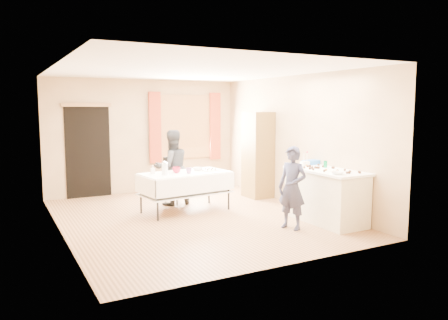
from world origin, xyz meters
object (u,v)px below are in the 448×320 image
chair (176,189)px  woman (172,168)px  counter (325,196)px  party_table (185,188)px  cabinet (258,155)px  girl (292,188)px

chair → woman: size_ratio=0.63×
counter → woman: size_ratio=1.00×
party_table → chair: 0.88m
cabinet → party_table: cabinet is taller
counter → chair: size_ratio=1.60×
party_table → chair: (0.15, 0.85, -0.16)m
party_table → woman: size_ratio=1.16×
party_table → woman: woman is taller
counter → woman: woman is taller
girl → woman: bearing=179.7°
cabinet → chair: (-1.79, 0.33, -0.65)m
counter → girl: bearing=-173.4°
party_table → cabinet: bearing=7.9°
cabinet → woman: size_ratio=1.23×
counter → girl: (-0.78, -0.09, 0.22)m
party_table → woman: (-0.01, 0.67, 0.32)m
chair → woman: 0.53m
party_table → chair: size_ratio=1.86×
counter → chair: (-1.69, 2.67, -0.17)m
cabinet → chair: size_ratio=1.96×
chair → girl: girl is taller
counter → woman: bearing=126.6°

